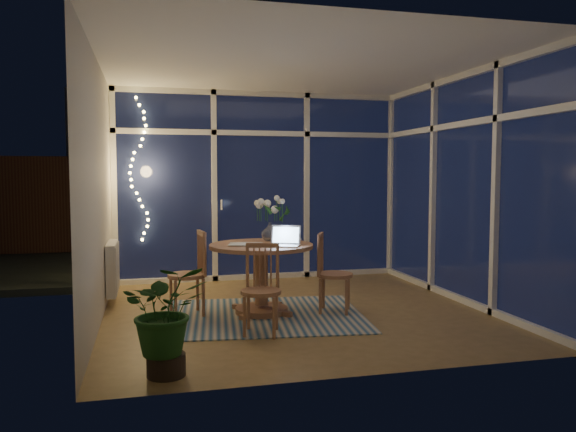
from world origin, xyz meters
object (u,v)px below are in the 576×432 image
object	(u,v)px
dining_table	(261,279)
laptop	(284,235)
chair_front	(261,289)
chair_right	(335,273)
flower_vase	(270,231)
chair_left	(187,273)
potted_plant	(166,324)

from	to	relation	value
dining_table	laptop	size ratio (longest dim) A/B	3.53
dining_table	chair_front	xyz separation A→B (m)	(-0.16, -0.76, 0.05)
chair_right	flower_vase	world-z (taller)	flower_vase
chair_front	flower_vase	size ratio (longest dim) A/B	3.99
dining_table	chair_right	distance (m)	0.77
chair_left	flower_vase	xyz separation A→B (m)	(0.92, 0.16, 0.40)
chair_left	potted_plant	distance (m)	1.75
dining_table	chair_front	world-z (taller)	chair_front
laptop	potted_plant	world-z (taller)	laptop
potted_plant	laptop	bearing A→B (deg)	48.93
chair_front	chair_right	bearing A→B (deg)	51.44
dining_table	potted_plant	world-z (taller)	potted_plant
dining_table	chair_front	distance (m)	0.77
chair_right	flower_vase	size ratio (longest dim) A/B	4.08
laptop	chair_left	bearing A→B (deg)	-174.74
chair_right	flower_vase	xyz separation A→B (m)	(-0.61, 0.42, 0.41)
laptop	potted_plant	bearing A→B (deg)	-106.09
chair_right	dining_table	bearing A→B (deg)	103.30
chair_front	flower_vase	world-z (taller)	flower_vase
chair_left	chair_right	size ratio (longest dim) A/B	1.04
flower_vase	potted_plant	bearing A→B (deg)	-121.91
potted_plant	flower_vase	bearing A→B (deg)	58.09
flower_vase	laptop	bearing A→B (deg)	-86.20
chair_left	chair_front	distance (m)	1.06
laptop	chair_front	bearing A→B (deg)	-98.11
chair_right	flower_vase	distance (m)	0.84
chair_left	laptop	size ratio (longest dim) A/B	2.91
chair_right	laptop	distance (m)	0.72
chair_right	chair_left	bearing A→B (deg)	104.71
flower_vase	chair_front	bearing A→B (deg)	-106.73
dining_table	chair_left	world-z (taller)	chair_left
dining_table	chair_right	world-z (taller)	chair_right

